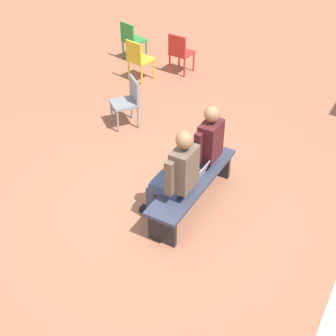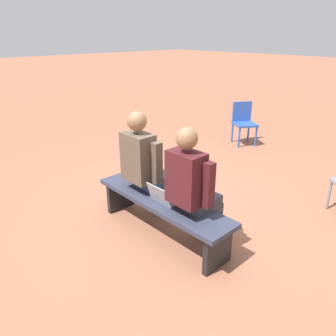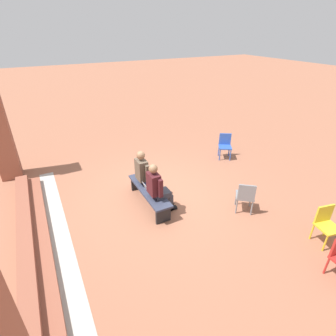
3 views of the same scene
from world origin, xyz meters
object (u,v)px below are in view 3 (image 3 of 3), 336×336
(bench, at_px, (149,192))
(plastic_chair_foreground, at_px, (245,195))
(person_adult, at_px, (146,173))
(plastic_chair_far_right, at_px, (225,144))
(laptop, at_px, (149,189))
(person_student, at_px, (158,187))
(plastic_chair_mid_courtyard, at_px, (326,223))

(bench, bearing_deg, plastic_chair_foreground, -125.25)
(plastic_chair_foreground, bearing_deg, person_adult, 47.47)
(plastic_chair_far_right, xyz_separation_m, plastic_chair_foreground, (-2.70, 1.52, 0.00))
(bench, xyz_separation_m, laptop, (-0.06, 0.01, 0.15))
(bench, relative_size, person_adult, 1.31)
(person_student, relative_size, person_adult, 0.98)
(laptop, relative_size, plastic_chair_far_right, 0.38)
(person_student, height_order, plastic_chair_foreground, person_student)
(person_adult, xyz_separation_m, plastic_chair_mid_courtyard, (-3.26, -2.66, -0.25))
(plastic_chair_foreground, xyz_separation_m, plastic_chair_mid_courtyard, (-1.54, -0.80, 0.00))
(plastic_chair_far_right, bearing_deg, person_student, 116.95)
(person_student, bearing_deg, bench, 9.76)
(plastic_chair_foreground, bearing_deg, plastic_chair_mid_courtyard, -152.66)
(person_adult, relative_size, plastic_chair_mid_courtyard, 1.64)
(bench, xyz_separation_m, plastic_chair_far_right, (1.33, -3.45, 0.13))
(plastic_chair_foreground, relative_size, plastic_chair_mid_courtyard, 1.00)
(person_adult, distance_m, plastic_chair_mid_courtyard, 4.21)
(plastic_chair_foreground, bearing_deg, bench, 54.75)
(plastic_chair_mid_courtyard, bearing_deg, laptop, 43.94)
(person_student, xyz_separation_m, plastic_chair_far_right, (1.72, -3.39, -0.24))
(laptop, bearing_deg, bench, -11.19)
(person_adult, height_order, plastic_chair_foreground, person_adult)
(person_adult, xyz_separation_m, plastic_chair_foreground, (-1.71, -1.87, -0.25))
(bench, xyz_separation_m, person_adult, (0.34, -0.07, 0.37))
(person_adult, relative_size, laptop, 4.29)
(person_adult, bearing_deg, person_student, 179.88)
(person_student, bearing_deg, plastic_chair_far_right, -63.05)
(plastic_chair_mid_courtyard, bearing_deg, bench, 43.21)
(person_adult, xyz_separation_m, plastic_chair_far_right, (0.98, -3.39, -0.25))
(person_adult, xyz_separation_m, laptop, (-0.41, 0.08, -0.23))
(plastic_chair_mid_courtyard, bearing_deg, person_student, 46.64)
(bench, height_order, laptop, laptop)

